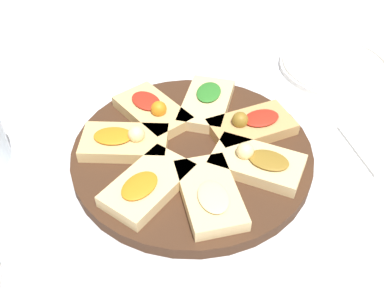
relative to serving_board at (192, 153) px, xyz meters
The scene contains 10 objects.
ground_plane 0.01m from the serving_board, ahead, with size 3.00×3.00×0.00m, color silver.
serving_board is the anchor object (origin of this frame).
focaccia_slice_0 0.11m from the serving_board, ahead, with size 0.14×0.08×0.04m.
focaccia_slice_1 0.11m from the serving_board, 50.12° to the left, with size 0.15×0.15×0.03m.
focaccia_slice_2 0.11m from the serving_board, 103.41° to the left, with size 0.11×0.15×0.04m.
focaccia_slice_3 0.11m from the serving_board, 151.76° to the left, with size 0.16×0.13×0.04m.
focaccia_slice_4 0.11m from the serving_board, 152.33° to the right, with size 0.16×0.13×0.03m.
focaccia_slice_5 0.11m from the serving_board, 102.57° to the right, with size 0.11×0.15×0.03m.
focaccia_slice_6 0.11m from the serving_board, 49.68° to the right, with size 0.15×0.15×0.04m.
plate_right 0.40m from the serving_board, 15.58° to the left, with size 0.23×0.23×0.02m.
Camera 1 is at (-0.23, -0.47, 0.52)m, focal length 42.00 mm.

